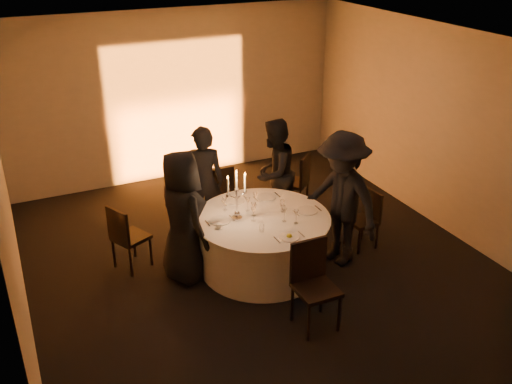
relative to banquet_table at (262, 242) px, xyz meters
name	(u,v)px	position (x,y,z in m)	size (l,w,h in m)	color
floor	(262,267)	(0.00, 0.00, -0.38)	(7.00, 7.00, 0.00)	black
ceiling	(263,46)	(0.00, 0.00, 2.62)	(7.00, 7.00, 0.00)	white
wall_back	(177,96)	(0.00, 3.50, 1.12)	(7.00, 7.00, 0.00)	beige
wall_front	(463,329)	(0.00, -3.50, 1.12)	(7.00, 7.00, 0.00)	beige
wall_left	(8,213)	(-3.00, 0.00, 1.12)	(7.00, 7.00, 0.00)	beige
wall_right	(447,132)	(3.00, 0.00, 1.12)	(7.00, 7.00, 0.00)	beige
uplighter_fixture	(187,177)	(0.00, 3.20, -0.33)	(0.25, 0.12, 0.10)	black
banquet_table	(262,242)	(0.00, 0.00, 0.00)	(1.80, 1.80, 0.77)	black
chair_left	(126,235)	(-1.66, 0.73, 0.14)	(0.55, 0.55, 0.94)	black
chair_back_left	(220,188)	(0.06, 1.66, 0.10)	(0.39, 0.39, 0.86)	black
chair_back_right	(298,179)	(1.28, 1.32, 0.15)	(0.59, 0.59, 0.96)	black
chair_right	(366,216)	(1.60, -0.11, 0.09)	(0.40, 0.40, 0.86)	black
chair_front	(313,279)	(0.01, -1.30, 0.21)	(0.46, 0.46, 1.05)	black
guest_left	(183,217)	(-1.02, 0.22, 0.51)	(0.87, 0.57, 1.78)	black
guest_back_left	(203,182)	(-0.38, 1.20, 0.47)	(0.62, 0.41, 1.71)	black
guest_back_right	(274,173)	(0.71, 1.09, 0.46)	(0.82, 0.64, 1.68)	black
guest_right	(341,199)	(1.03, -0.28, 0.56)	(1.22, 0.70, 1.88)	black
plate_left	(220,221)	(-0.55, 0.13, 0.39)	(0.36, 0.28, 0.01)	white
plate_back_left	(235,201)	(-0.14, 0.58, 0.39)	(0.36, 0.25, 0.01)	white
plate_back_right	(267,197)	(0.31, 0.51, 0.39)	(0.36, 0.27, 0.01)	white
plate_right	(307,211)	(0.62, -0.10, 0.39)	(0.36, 0.28, 0.01)	white
plate_front	(289,236)	(0.07, -0.62, 0.40)	(0.36, 0.25, 0.08)	white
coffee_cup	(219,226)	(-0.63, -0.03, 0.42)	(0.11, 0.11, 0.07)	white
candelabra	(237,202)	(-0.32, 0.10, 0.63)	(0.29, 0.14, 0.70)	silver
wine_glass_a	(296,214)	(0.32, -0.34, 0.52)	(0.07, 0.07, 0.19)	silver
wine_glass_b	(253,211)	(-0.15, -0.04, 0.52)	(0.07, 0.07, 0.19)	silver
wine_glass_c	(248,202)	(-0.10, 0.25, 0.52)	(0.07, 0.07, 0.19)	silver
wine_glass_d	(284,212)	(0.21, -0.22, 0.52)	(0.07, 0.07, 0.19)	silver
wine_glass_e	(254,206)	(-0.09, 0.09, 0.52)	(0.07, 0.07, 0.19)	silver
wine_glass_f	(225,201)	(-0.37, 0.40, 0.52)	(0.07, 0.07, 0.19)	silver
wine_glass_g	(255,196)	(0.06, 0.36, 0.52)	(0.07, 0.07, 0.19)	silver
tumbler_a	(283,208)	(0.32, 0.03, 0.43)	(0.07, 0.07, 0.09)	silver
tumbler_b	(282,203)	(0.38, 0.17, 0.43)	(0.07, 0.07, 0.09)	silver
tumbler_c	(262,228)	(-0.17, -0.33, 0.43)	(0.07, 0.07, 0.09)	silver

